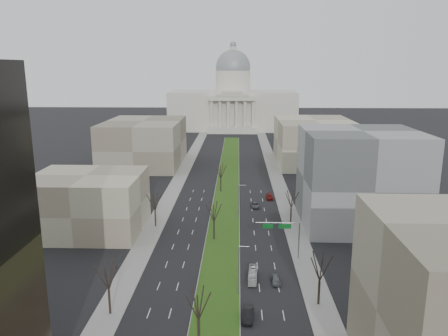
% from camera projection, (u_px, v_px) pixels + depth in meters
% --- Properties ---
extents(ground, '(600.00, 600.00, 0.00)m').
position_uv_depth(ground, '(227.00, 192.00, 140.61)').
color(ground, black).
rests_on(ground, ground).
extents(median, '(8.00, 222.03, 0.20)m').
position_uv_depth(median, '(227.00, 192.00, 139.60)').
color(median, '#999993').
rests_on(median, ground).
extents(sidewalk_left, '(5.00, 330.00, 0.15)m').
position_uv_depth(sidewalk_left, '(159.00, 217.00, 116.79)').
color(sidewalk_left, gray).
rests_on(sidewalk_left, ground).
extents(sidewalk_right, '(5.00, 330.00, 0.15)m').
position_uv_depth(sidewalk_right, '(290.00, 218.00, 115.70)').
color(sidewalk_right, gray).
rests_on(sidewalk_right, ground).
extents(capitol, '(80.00, 46.00, 55.00)m').
position_uv_depth(capitol, '(233.00, 103.00, 282.57)').
color(capitol, beige).
rests_on(capitol, ground).
extents(building_beige_left, '(26.00, 22.00, 14.00)m').
position_uv_depth(building_beige_left, '(88.00, 203.00, 105.97)').
color(building_beige_left, tan).
rests_on(building_beige_left, ground).
extents(building_grey_right, '(28.00, 26.00, 24.00)m').
position_uv_depth(building_grey_right, '(359.00, 178.00, 109.58)').
color(building_grey_right, '#5B5D60').
rests_on(building_grey_right, ground).
extents(building_far_left, '(30.00, 40.00, 18.00)m').
position_uv_depth(building_far_left, '(144.00, 143.00, 178.61)').
color(building_far_left, gray).
rests_on(building_far_left, ground).
extents(building_far_right, '(30.00, 40.00, 18.00)m').
position_uv_depth(building_far_right, '(314.00, 142.00, 181.30)').
color(building_far_right, tan).
rests_on(building_far_right, ground).
extents(tree_left_mid, '(5.40, 5.40, 9.72)m').
position_uv_depth(tree_left_mid, '(108.00, 275.00, 69.46)').
color(tree_left_mid, black).
rests_on(tree_left_mid, ground).
extents(tree_left_far, '(5.28, 5.28, 9.50)m').
position_uv_depth(tree_left_far, '(155.00, 201.00, 108.44)').
color(tree_left_far, black).
rests_on(tree_left_far, ground).
extents(tree_right_mid, '(5.52, 5.52, 9.94)m').
position_uv_depth(tree_right_mid, '(320.00, 266.00, 72.25)').
color(tree_right_mid, black).
rests_on(tree_right_mid, ground).
extents(tree_right_far, '(5.04, 5.04, 9.07)m').
position_uv_depth(tree_right_far, '(292.00, 198.00, 111.33)').
color(tree_right_far, black).
rests_on(tree_right_far, ground).
extents(tree_median_a, '(5.40, 5.40, 9.72)m').
position_uv_depth(tree_median_a, '(198.00, 303.00, 61.20)').
color(tree_median_a, black).
rests_on(tree_median_a, ground).
extents(tree_median_b, '(5.40, 5.40, 9.72)m').
position_uv_depth(tree_median_b, '(214.00, 211.00, 100.14)').
color(tree_median_b, black).
rests_on(tree_median_b, ground).
extents(tree_median_c, '(5.40, 5.40, 9.72)m').
position_uv_depth(tree_median_c, '(221.00, 171.00, 139.09)').
color(tree_median_c, black).
rests_on(tree_median_c, ground).
extents(streetlamp_median_b, '(1.90, 0.20, 9.16)m').
position_uv_depth(streetlamp_median_b, '(239.00, 269.00, 76.12)').
color(streetlamp_median_b, gray).
rests_on(streetlamp_median_b, ground).
extents(streetlamp_median_c, '(1.90, 0.20, 9.16)m').
position_uv_depth(streetlamp_median_c, '(239.00, 201.00, 115.06)').
color(streetlamp_median_c, gray).
rests_on(streetlamp_median_c, ground).
extents(mast_arm_signs, '(9.12, 0.24, 8.09)m').
position_uv_depth(mast_arm_signs, '(286.00, 231.00, 90.15)').
color(mast_arm_signs, gray).
rests_on(mast_arm_signs, ground).
extents(car_grey_near, '(1.75, 4.03, 1.35)m').
position_uv_depth(car_grey_near, '(276.00, 280.00, 81.14)').
color(car_grey_near, '#55585D').
rests_on(car_grey_near, ground).
extents(car_black, '(2.08, 4.91, 1.58)m').
position_uv_depth(car_black, '(248.00, 314.00, 69.50)').
color(car_black, black).
rests_on(car_black, ground).
extents(car_red, '(2.02, 4.81, 1.39)m').
position_uv_depth(car_red, '(269.00, 197.00, 133.00)').
color(car_red, '#650E0D').
rests_on(car_red, ground).
extents(car_grey_far, '(2.42, 4.79, 1.30)m').
position_uv_depth(car_grey_far, '(255.00, 205.00, 124.97)').
color(car_grey_far, '#47484E').
rests_on(car_grey_far, ground).
extents(box_van, '(2.01, 6.79, 1.87)m').
position_uv_depth(box_van, '(253.00, 275.00, 82.40)').
color(box_van, white).
rests_on(box_van, ground).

